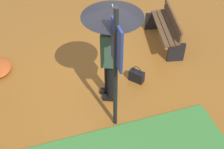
{
  "coord_description": "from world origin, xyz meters",
  "views": [
    {
      "loc": [
        4.07,
        -1.01,
        4.29
      ],
      "look_at": [
        0.5,
        0.1,
        0.85
      ],
      "focal_mm": 49.2,
      "sensor_mm": 36.0,
      "label": 1
    }
  ],
  "objects_px": {
    "person_with_umbrella": "(111,30)",
    "park_bench": "(166,29)",
    "info_sign_post": "(116,60)",
    "handbag": "(137,76)"
  },
  "relations": [
    {
      "from": "person_with_umbrella",
      "to": "park_bench",
      "type": "relative_size",
      "value": 1.45
    },
    {
      "from": "person_with_umbrella",
      "to": "park_bench",
      "type": "xyz_separation_m",
      "value": [
        -1.3,
        1.7,
        -1.15
      ]
    },
    {
      "from": "person_with_umbrella",
      "to": "handbag",
      "type": "height_order",
      "value": "person_with_umbrella"
    },
    {
      "from": "info_sign_post",
      "to": "park_bench",
      "type": "relative_size",
      "value": 1.63
    },
    {
      "from": "info_sign_post",
      "to": "handbag",
      "type": "relative_size",
      "value": 6.22
    },
    {
      "from": "handbag",
      "to": "park_bench",
      "type": "relative_size",
      "value": 0.26
    },
    {
      "from": "info_sign_post",
      "to": "park_bench",
      "type": "xyz_separation_m",
      "value": [
        -1.88,
        1.79,
        -1.04
      ]
    },
    {
      "from": "park_bench",
      "to": "info_sign_post",
      "type": "bearing_deg",
      "value": -43.65
    },
    {
      "from": "info_sign_post",
      "to": "handbag",
      "type": "distance_m",
      "value": 1.75
    },
    {
      "from": "person_with_umbrella",
      "to": "park_bench",
      "type": "distance_m",
      "value": 2.42
    }
  ]
}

